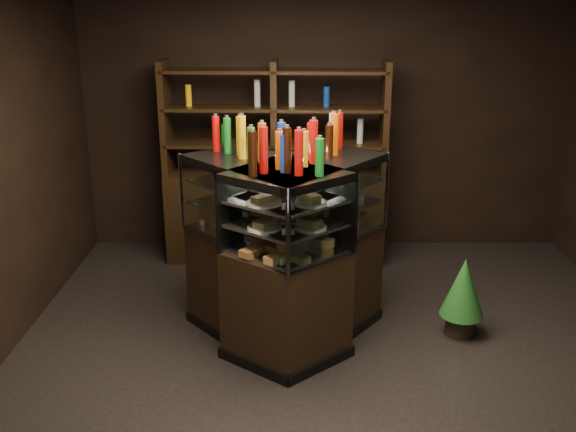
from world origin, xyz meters
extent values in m
plane|color=black|center=(0.00, 0.00, 0.00)|extent=(5.00, 5.00, 0.00)
cube|color=black|center=(0.00, 2.50, 1.50)|extent=(5.00, 0.02, 3.00)
cube|color=black|center=(0.00, -2.50, 1.50)|extent=(5.00, 0.02, 3.00)
cube|color=black|center=(-0.27, 0.41, 0.41)|extent=(1.28, 1.39, 0.83)
cube|color=black|center=(-0.27, 0.41, 0.04)|extent=(1.31, 1.43, 0.08)
cube|color=black|center=(-0.27, 0.41, 1.38)|extent=(1.28, 1.39, 0.06)
cube|color=silver|center=(-0.27, 0.41, 0.84)|extent=(1.20, 1.32, 0.02)
cube|color=silver|center=(-0.27, 0.41, 1.03)|extent=(1.20, 1.32, 0.02)
cube|color=silver|center=(-0.27, 0.41, 1.21)|extent=(1.20, 1.32, 0.02)
cube|color=white|center=(-0.01, 0.21, 1.12)|extent=(0.78, 1.01, 0.59)
cylinder|color=silver|center=(0.37, 0.72, 1.12)|extent=(0.03, 0.03, 0.61)
cylinder|color=silver|center=(-0.40, -0.29, 1.12)|extent=(0.03, 0.03, 0.61)
cube|color=black|center=(-0.57, 0.40, 0.41)|extent=(1.31, 1.38, 0.83)
cube|color=black|center=(-0.57, 0.40, 0.04)|extent=(1.35, 1.42, 0.08)
cube|color=black|center=(-0.57, 0.40, 1.38)|extent=(1.31, 1.38, 0.06)
cube|color=silver|center=(-0.57, 0.40, 0.84)|extent=(1.24, 1.30, 0.02)
cube|color=silver|center=(-0.57, 0.40, 1.03)|extent=(1.24, 1.30, 0.02)
cube|color=silver|center=(-0.57, 0.40, 1.21)|extent=(1.24, 1.30, 0.02)
cube|color=white|center=(-0.82, 0.19, 1.12)|extent=(0.83, 0.97, 0.59)
cylinder|color=silver|center=(-0.40, -0.29, 1.12)|extent=(0.03, 0.03, 0.61)
cylinder|color=silver|center=(-1.23, 0.67, 1.12)|extent=(0.03, 0.03, 0.61)
cube|color=#BB7643|center=(-0.57, -0.03, 0.88)|extent=(0.18, 0.20, 0.06)
cube|color=#BB7643|center=(-0.47, 0.09, 0.88)|extent=(0.18, 0.20, 0.06)
cube|color=#BB7643|center=(-0.38, 0.21, 0.88)|extent=(0.18, 0.20, 0.06)
cube|color=#BB7643|center=(-0.29, 0.33, 0.88)|extent=(0.18, 0.20, 0.06)
cube|color=#BB7643|center=(-0.19, 0.45, 0.88)|extent=(0.18, 0.20, 0.06)
cube|color=#BB7643|center=(-0.10, 0.57, 0.88)|extent=(0.18, 0.20, 0.06)
cube|color=#BB7643|center=(-0.01, 0.69, 0.88)|extent=(0.18, 0.20, 0.06)
cube|color=#BB7643|center=(0.08, 0.81, 0.88)|extent=(0.18, 0.20, 0.06)
cylinder|color=white|center=(-0.56, 0.03, 1.05)|extent=(0.24, 0.24, 0.02)
cube|color=#BB7643|center=(-0.56, 0.03, 1.09)|extent=(0.17, 0.19, 0.05)
cylinder|color=white|center=(-0.41, 0.22, 1.05)|extent=(0.24, 0.24, 0.02)
cube|color=#BB7643|center=(-0.41, 0.22, 1.09)|extent=(0.17, 0.19, 0.05)
cylinder|color=white|center=(-0.27, 0.41, 1.05)|extent=(0.24, 0.24, 0.02)
cube|color=#BB7643|center=(-0.27, 0.41, 1.09)|extent=(0.17, 0.19, 0.05)
cylinder|color=white|center=(-0.12, 0.60, 1.05)|extent=(0.24, 0.24, 0.02)
cube|color=#BB7643|center=(-0.12, 0.60, 1.09)|extent=(0.17, 0.19, 0.05)
cylinder|color=white|center=(0.03, 0.79, 1.05)|extent=(0.24, 0.24, 0.02)
cube|color=#BB7643|center=(0.03, 0.79, 1.09)|extent=(0.17, 0.19, 0.05)
cylinder|color=white|center=(-0.56, 0.03, 1.23)|extent=(0.24, 0.24, 0.02)
cube|color=#BB7643|center=(-0.56, 0.03, 1.26)|extent=(0.17, 0.19, 0.05)
cylinder|color=white|center=(-0.41, 0.22, 1.23)|extent=(0.24, 0.24, 0.02)
cube|color=#BB7643|center=(-0.41, 0.22, 1.26)|extent=(0.17, 0.19, 0.05)
cylinder|color=white|center=(-0.27, 0.41, 1.23)|extent=(0.24, 0.24, 0.02)
cube|color=#BB7643|center=(-0.27, 0.41, 1.26)|extent=(0.17, 0.19, 0.05)
cylinder|color=white|center=(-0.12, 0.60, 1.23)|extent=(0.24, 0.24, 0.02)
cube|color=#BB7643|center=(-0.12, 0.60, 1.26)|extent=(0.17, 0.19, 0.05)
cylinder|color=white|center=(0.03, 0.79, 1.23)|extent=(0.24, 0.24, 0.02)
cube|color=#BB7643|center=(0.03, 0.79, 1.26)|extent=(0.17, 0.19, 0.05)
cube|color=#BB7643|center=(-0.95, 0.78, 0.88)|extent=(0.19, 0.20, 0.06)
cube|color=#BB7643|center=(-0.85, 0.67, 0.88)|extent=(0.19, 0.20, 0.06)
cube|color=#BB7643|center=(-0.75, 0.55, 0.88)|extent=(0.19, 0.20, 0.06)
cube|color=#BB7643|center=(-0.65, 0.44, 0.88)|extent=(0.19, 0.20, 0.06)
cube|color=#BB7643|center=(-0.55, 0.32, 0.88)|extent=(0.19, 0.20, 0.06)
cube|color=#BB7643|center=(-0.45, 0.21, 0.88)|extent=(0.19, 0.20, 0.06)
cube|color=#BB7643|center=(-0.35, 0.09, 0.88)|extent=(0.19, 0.20, 0.06)
cube|color=#BB7643|center=(-0.25, -0.03, 0.88)|extent=(0.19, 0.20, 0.06)
cylinder|color=white|center=(-0.89, 0.77, 1.05)|extent=(0.24, 0.24, 0.02)
cube|color=#BB7643|center=(-0.89, 0.77, 1.09)|extent=(0.17, 0.18, 0.05)
cylinder|color=white|center=(-0.73, 0.58, 1.05)|extent=(0.24, 0.24, 0.02)
cube|color=#BB7643|center=(-0.73, 0.58, 1.09)|extent=(0.17, 0.18, 0.05)
cylinder|color=white|center=(-0.57, 0.40, 1.05)|extent=(0.24, 0.24, 0.02)
cube|color=#BB7643|center=(-0.57, 0.40, 1.09)|extent=(0.17, 0.18, 0.05)
cylinder|color=white|center=(-0.42, 0.22, 1.05)|extent=(0.24, 0.24, 0.02)
cube|color=#BB7643|center=(-0.42, 0.22, 1.09)|extent=(0.17, 0.18, 0.05)
cylinder|color=white|center=(-0.26, 0.03, 1.05)|extent=(0.24, 0.24, 0.02)
cube|color=#BB7643|center=(-0.26, 0.03, 1.09)|extent=(0.17, 0.18, 0.05)
cylinder|color=white|center=(-0.89, 0.77, 1.23)|extent=(0.24, 0.24, 0.02)
cube|color=#BB7643|center=(-0.89, 0.77, 1.26)|extent=(0.17, 0.18, 0.05)
cylinder|color=white|center=(-0.73, 0.58, 1.23)|extent=(0.24, 0.24, 0.02)
cube|color=#BB7643|center=(-0.73, 0.58, 1.26)|extent=(0.17, 0.18, 0.05)
cylinder|color=white|center=(-0.57, 0.40, 1.23)|extent=(0.24, 0.24, 0.02)
cube|color=#BB7643|center=(-0.57, 0.40, 1.26)|extent=(0.17, 0.18, 0.05)
cylinder|color=white|center=(-0.42, 0.22, 1.23)|extent=(0.24, 0.24, 0.02)
cube|color=#BB7643|center=(-0.42, 0.22, 1.26)|extent=(0.17, 0.18, 0.05)
cylinder|color=white|center=(-0.26, 0.03, 1.23)|extent=(0.24, 0.24, 0.02)
cube|color=#BB7643|center=(-0.26, 0.03, 1.26)|extent=(0.17, 0.18, 0.05)
cylinder|color=#147223|center=(-0.59, -0.01, 1.55)|extent=(0.06, 0.06, 0.28)
cylinder|color=silver|center=(-0.59, -0.01, 1.70)|extent=(0.03, 0.03, 0.02)
cylinder|color=silver|center=(-0.53, 0.07, 1.55)|extent=(0.06, 0.06, 0.28)
cylinder|color=silver|center=(-0.53, 0.07, 1.70)|extent=(0.03, 0.03, 0.02)
cylinder|color=#D8590A|center=(-0.46, 0.15, 1.55)|extent=(0.06, 0.06, 0.28)
cylinder|color=silver|center=(-0.46, 0.15, 1.70)|extent=(0.03, 0.03, 0.02)
cylinder|color=black|center=(-0.40, 0.24, 1.55)|extent=(0.06, 0.06, 0.28)
cylinder|color=silver|center=(-0.40, 0.24, 1.70)|extent=(0.03, 0.03, 0.02)
cylinder|color=#0F38B2|center=(-0.33, 0.32, 1.55)|extent=(0.06, 0.06, 0.28)
cylinder|color=silver|center=(-0.33, 0.32, 1.70)|extent=(0.03, 0.03, 0.02)
cylinder|color=yellow|center=(-0.27, 0.41, 1.55)|extent=(0.06, 0.06, 0.28)
cylinder|color=silver|center=(-0.27, 0.41, 1.70)|extent=(0.03, 0.03, 0.02)
cylinder|color=#B20C0A|center=(-0.20, 0.49, 1.55)|extent=(0.06, 0.06, 0.28)
cylinder|color=silver|center=(-0.20, 0.49, 1.70)|extent=(0.03, 0.03, 0.02)
cylinder|color=#147223|center=(-0.14, 0.58, 1.55)|extent=(0.06, 0.06, 0.28)
cylinder|color=silver|center=(-0.14, 0.58, 1.70)|extent=(0.03, 0.03, 0.02)
cylinder|color=silver|center=(-0.07, 0.66, 1.55)|extent=(0.06, 0.06, 0.28)
cylinder|color=silver|center=(-0.07, 0.66, 1.70)|extent=(0.03, 0.03, 0.02)
cylinder|color=#D8590A|center=(-0.01, 0.75, 1.55)|extent=(0.06, 0.06, 0.28)
cylinder|color=silver|center=(-0.01, 0.75, 1.70)|extent=(0.03, 0.03, 0.02)
cylinder|color=black|center=(0.06, 0.83, 1.55)|extent=(0.06, 0.06, 0.28)
cylinder|color=silver|center=(0.06, 0.83, 1.70)|extent=(0.03, 0.03, 0.02)
cylinder|color=#147223|center=(-0.92, 0.80, 1.55)|extent=(0.06, 0.06, 0.28)
cylinder|color=silver|center=(-0.92, 0.80, 1.70)|extent=(0.03, 0.03, 0.02)
cylinder|color=silver|center=(-0.85, 0.72, 1.55)|extent=(0.06, 0.06, 0.28)
cylinder|color=silver|center=(-0.85, 0.72, 1.70)|extent=(0.03, 0.03, 0.02)
cylinder|color=#D8590A|center=(-0.78, 0.64, 1.55)|extent=(0.06, 0.06, 0.28)
cylinder|color=silver|center=(-0.78, 0.64, 1.70)|extent=(0.03, 0.03, 0.02)
cylinder|color=black|center=(-0.71, 0.56, 1.55)|extent=(0.06, 0.06, 0.28)
cylinder|color=silver|center=(-0.71, 0.56, 1.70)|extent=(0.03, 0.03, 0.02)
cylinder|color=#0F38B2|center=(-0.64, 0.48, 1.55)|extent=(0.06, 0.06, 0.28)
cylinder|color=silver|center=(-0.64, 0.48, 1.70)|extent=(0.03, 0.03, 0.02)
cylinder|color=yellow|center=(-0.57, 0.40, 1.55)|extent=(0.06, 0.06, 0.28)
cylinder|color=silver|center=(-0.57, 0.40, 1.70)|extent=(0.03, 0.03, 0.02)
cylinder|color=#B20C0A|center=(-0.50, 0.32, 1.55)|extent=(0.06, 0.06, 0.28)
cylinder|color=silver|center=(-0.50, 0.32, 1.70)|extent=(0.03, 0.03, 0.02)
cylinder|color=#147223|center=(-0.44, 0.24, 1.55)|extent=(0.06, 0.06, 0.28)
cylinder|color=silver|center=(-0.44, 0.24, 1.70)|extent=(0.03, 0.03, 0.02)
cylinder|color=silver|center=(-0.37, 0.16, 1.55)|extent=(0.06, 0.06, 0.28)
cylinder|color=silver|center=(-0.37, 0.16, 1.70)|extent=(0.03, 0.03, 0.02)
cylinder|color=#D8590A|center=(-0.30, 0.08, 1.55)|extent=(0.06, 0.06, 0.28)
cylinder|color=silver|center=(-0.30, 0.08, 1.70)|extent=(0.03, 0.03, 0.02)
cylinder|color=black|center=(-0.23, 0.00, 1.55)|extent=(0.06, 0.06, 0.28)
cylinder|color=silver|center=(-0.23, 0.00, 1.70)|extent=(0.03, 0.03, 0.02)
cylinder|color=black|center=(0.97, 0.44, 0.09)|extent=(0.23, 0.23, 0.17)
cone|color=#1A5E1E|center=(0.97, 0.44, 0.41)|extent=(0.34, 0.34, 0.48)
cone|color=#1A5E1E|center=(0.97, 0.44, 0.57)|extent=(0.27, 0.27, 0.33)
cube|color=black|center=(-0.53, 2.05, 0.45)|extent=(2.19, 0.50, 0.90)
cube|color=black|center=(-1.59, 2.09, 1.45)|extent=(0.07, 0.38, 1.10)
cube|color=black|center=(-0.53, 2.05, 1.45)|extent=(0.07, 0.38, 1.10)
cube|color=black|center=(0.53, 2.01, 1.45)|extent=(0.07, 0.38, 1.10)
cube|color=black|center=(-0.53, 2.05, 1.20)|extent=(2.14, 0.46, 0.03)
cube|color=black|center=(-0.53, 2.05, 1.55)|extent=(2.14, 0.46, 0.03)
cube|color=black|center=(-0.53, 2.05, 1.90)|extent=(2.14, 0.46, 0.03)
cylinder|color=#147223|center=(-1.35, 2.08, 1.32)|extent=(0.06, 0.06, 0.22)
cylinder|color=silver|center=(-1.02, 2.07, 1.32)|extent=(0.06, 0.06, 0.22)
cylinder|color=#D8590A|center=(-0.69, 2.06, 1.32)|extent=(0.06, 0.06, 0.22)
cylinder|color=black|center=(-0.36, 2.04, 1.32)|extent=(0.06, 0.06, 0.22)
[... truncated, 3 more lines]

